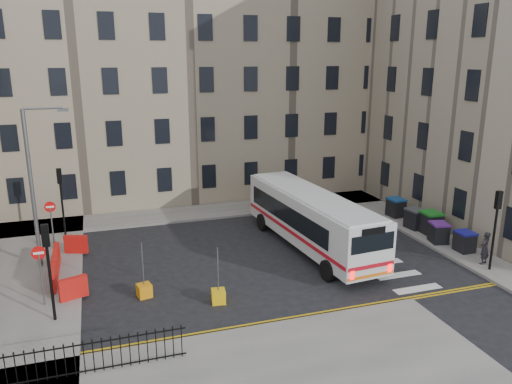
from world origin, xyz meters
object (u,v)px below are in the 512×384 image
pedestrian (485,248)px  wheelie_bin_b (439,232)px  bus (311,218)px  wheelie_bin_a (465,241)px  bollard_chevron (144,291)px  wheelie_bin_e (396,207)px  streetlamp (32,187)px  wheelie_bin_c (431,223)px  wheelie_bin_d (415,218)px  bollard_yellow (218,296)px

pedestrian → wheelie_bin_b: bearing=-107.0°
bus → wheelie_bin_b: size_ratio=9.44×
wheelie_bin_a → pedestrian: (-0.26, -1.75, 0.30)m
bus → bollard_chevron: (-9.60, -3.14, -1.51)m
wheelie_bin_e → bollard_chevron: (-17.27, -6.31, -0.47)m
wheelie_bin_e → streetlamp: bearing=179.5°
wheelie_bin_c → wheelie_bin_e: 3.57m
streetlamp → bollard_chevron: size_ratio=13.57×
wheelie_bin_d → bollard_yellow: (-13.99, -5.44, -0.48)m
bollard_yellow → wheelie_bin_b: bearing=11.9°
wheelie_bin_a → bollard_yellow: wheelie_bin_a is taller
wheelie_bin_c → bollard_yellow: wheelie_bin_c is taller
wheelie_bin_c → wheelie_bin_a: bearing=-88.5°
streetlamp → bollard_chevron: (4.72, -4.80, -4.04)m
bus → wheelie_bin_a: size_ratio=10.41×
wheelie_bin_c → bollard_chevron: 17.59m
wheelie_bin_e → pedestrian: bearing=-95.8°
streetlamp → wheelie_bin_b: 22.14m
bollard_yellow → bollard_chevron: size_ratio=1.00×
wheelie_bin_a → wheelie_bin_c: 3.03m
wheelie_bin_a → bollard_chevron: (-17.32, 0.28, -0.42)m
streetlamp → bus: 14.63m
bollard_chevron → bus: bearing=18.1°
streetlamp → pedestrian: (21.78, -6.83, -3.32)m
wheelie_bin_c → pedestrian: (-0.30, -4.78, 0.19)m
bus → wheelie_bin_c: size_ratio=8.75×
streetlamp → wheelie_bin_b: streetlamp is taller
streetlamp → wheelie_bin_e: streetlamp is taller
wheelie_bin_b → wheelie_bin_d: 2.55m
wheelie_bin_a → wheelie_bin_e: size_ratio=0.92×
streetlamp → wheelie_bin_b: (21.57, -3.49, -3.59)m
bus → bollard_chevron: bearing=-166.7°
wheelie_bin_e → bollard_yellow: wheelie_bin_e is taller
wheelie_bin_e → wheelie_bin_c: bearing=-92.9°
bus → wheelie_bin_c: 7.84m
bus → wheelie_bin_d: 7.56m
wheelie_bin_a → bollard_yellow: bearing=-174.3°
wheelie_bin_c → bus: bearing=179.4°
bus → bollard_chevron: size_ratio=19.56×
bus → wheelie_bin_d: bearing=0.7°
wheelie_bin_d → wheelie_bin_e: 2.47m
streetlamp → wheelie_bin_c: (22.09, -2.05, -3.51)m
wheelie_bin_a → wheelie_bin_d: wheelie_bin_d is taller
wheelie_bin_d → wheelie_bin_c: bearing=-81.4°
wheelie_bin_a → bollard_yellow: (-14.26, -1.31, -0.42)m
wheelie_bin_d → bollard_chevron: size_ratio=2.07×
wheelie_bin_c → bollard_yellow: bearing=-160.9°
wheelie_bin_c → pedestrian: pedestrian is taller
bus → bollard_yellow: (-6.53, -4.72, -1.51)m
wheelie_bin_b → pedestrian: pedestrian is taller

